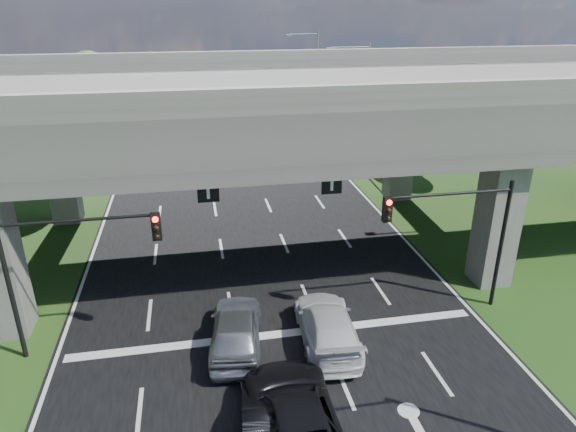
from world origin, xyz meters
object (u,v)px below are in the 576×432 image
object	(u,v)px
streetlight_far	(362,99)
car_trailing	(295,417)
signal_right	(459,225)
signal_left	(67,257)
car_silver	(236,329)
car_white	(327,325)
streetlight_beyond	(313,73)
car_dark	(265,423)

from	to	relation	value
streetlight_far	car_trailing	bearing A→B (deg)	-112.05
signal_right	signal_left	bearing A→B (deg)	180.00
car_silver	car_white	xyz separation A→B (m)	(3.64, -0.35, -0.07)
signal_left	car_trailing	bearing A→B (deg)	-38.67
signal_left	streetlight_beyond	world-z (taller)	streetlight_beyond
streetlight_beyond	car_trailing	xyz separation A→B (m)	(-10.52, -41.98, -5.00)
signal_right	streetlight_far	size ratio (longest dim) A/B	0.60
signal_right	car_dark	distance (m)	11.43
streetlight_far	car_silver	bearing A→B (deg)	-119.53
car_white	car_trailing	world-z (taller)	car_trailing
signal_right	car_white	world-z (taller)	signal_right
car_white	signal_left	bearing A→B (deg)	-3.74
signal_right	signal_left	distance (m)	15.65
signal_right	car_dark	world-z (taller)	signal_right
car_white	car_trailing	xyz separation A→B (m)	(-2.27, -4.63, 0.04)
signal_left	car_trailing	xyz separation A→B (m)	(7.40, -5.92, -3.34)
signal_right	car_trailing	world-z (taller)	signal_right
streetlight_far	car_dark	distance (m)	28.77
signal_right	car_silver	bearing A→B (deg)	-174.41
streetlight_far	streetlight_beyond	xyz separation A→B (m)	(0.00, 16.00, 0.00)
car_dark	car_trailing	xyz separation A→B (m)	(0.95, -0.10, 0.16)
streetlight_far	car_silver	size ratio (longest dim) A/B	2.00
signal_left	car_trailing	world-z (taller)	signal_left
streetlight_beyond	car_white	bearing A→B (deg)	-102.46
signal_left	car_dark	world-z (taller)	signal_left
streetlight_beyond	car_trailing	bearing A→B (deg)	-104.07
signal_left	car_dark	xyz separation A→B (m)	(6.45, -5.82, -3.49)
signal_left	car_silver	size ratio (longest dim) A/B	1.20
streetlight_far	car_white	bearing A→B (deg)	-111.13
signal_left	streetlight_beyond	size ratio (longest dim) A/B	0.60
streetlight_beyond	car_silver	distance (m)	39.18
car_silver	car_trailing	world-z (taller)	car_silver
signal_right	streetlight_far	xyz separation A→B (m)	(2.27, 20.06, 1.66)
car_silver	car_dark	bearing A→B (deg)	102.60
car_dark	car_white	xyz separation A→B (m)	(3.22, 4.53, 0.12)
streetlight_far	car_silver	world-z (taller)	streetlight_far
car_white	car_dark	bearing A→B (deg)	58.45
streetlight_far	car_dark	size ratio (longest dim) A/B	2.48
streetlight_far	car_dark	xyz separation A→B (m)	(-11.47, -25.88, -5.15)
signal_left	car_white	distance (m)	10.32
signal_right	car_trailing	size ratio (longest dim) A/B	1.02
car_dark	car_white	bearing A→B (deg)	-120.22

